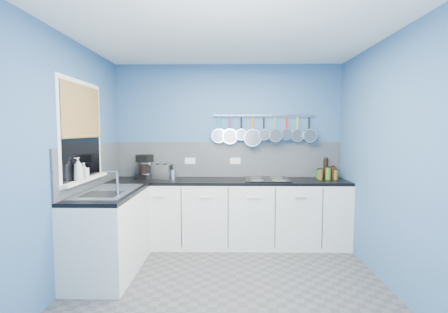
{
  "coord_description": "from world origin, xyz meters",
  "views": [
    {
      "loc": [
        0.01,
        -3.2,
        1.56
      ],
      "look_at": [
        -0.05,
        0.75,
        1.25
      ],
      "focal_mm": 26.25,
      "sensor_mm": 36.0,
      "label": 1
    }
  ],
  "objects_px": {
    "toaster": "(162,171)",
    "paper_towel": "(146,168)",
    "coffee_maker": "(144,167)",
    "soap_bottle_a": "(78,169)",
    "hob": "(267,179)",
    "canister": "(173,174)",
    "soap_bottle_b": "(84,171)"
  },
  "relations": [
    {
      "from": "toaster",
      "to": "paper_towel",
      "type": "bearing_deg",
      "value": -150.92
    },
    {
      "from": "canister",
      "to": "hob",
      "type": "bearing_deg",
      "value": -3.87
    },
    {
      "from": "soap_bottle_a",
      "to": "coffee_maker",
      "type": "relative_size",
      "value": 0.72
    },
    {
      "from": "toaster",
      "to": "hob",
      "type": "height_order",
      "value": "toaster"
    },
    {
      "from": "soap_bottle_b",
      "to": "paper_towel",
      "type": "height_order",
      "value": "soap_bottle_b"
    },
    {
      "from": "coffee_maker",
      "to": "canister",
      "type": "distance_m",
      "value": 0.4
    },
    {
      "from": "coffee_maker",
      "to": "hob",
      "type": "relative_size",
      "value": 0.56
    },
    {
      "from": "soap_bottle_b",
      "to": "hob",
      "type": "bearing_deg",
      "value": 25.05
    },
    {
      "from": "soap_bottle_b",
      "to": "toaster",
      "type": "distance_m",
      "value": 1.25
    },
    {
      "from": "toaster",
      "to": "hob",
      "type": "distance_m",
      "value": 1.47
    },
    {
      "from": "paper_towel",
      "to": "canister",
      "type": "xyz_separation_m",
      "value": [
        0.38,
        0.01,
        -0.08
      ]
    },
    {
      "from": "soap_bottle_a",
      "to": "canister",
      "type": "bearing_deg",
      "value": 57.04
    },
    {
      "from": "paper_towel",
      "to": "coffee_maker",
      "type": "relative_size",
      "value": 0.86
    },
    {
      "from": "soap_bottle_a",
      "to": "toaster",
      "type": "relative_size",
      "value": 0.8
    },
    {
      "from": "coffee_maker",
      "to": "canister",
      "type": "bearing_deg",
      "value": 20.33
    },
    {
      "from": "paper_towel",
      "to": "toaster",
      "type": "height_order",
      "value": "paper_towel"
    },
    {
      "from": "paper_towel",
      "to": "soap_bottle_a",
      "type": "bearing_deg",
      "value": -108.36
    },
    {
      "from": "toaster",
      "to": "canister",
      "type": "height_order",
      "value": "toaster"
    },
    {
      "from": "paper_towel",
      "to": "coffee_maker",
      "type": "xyz_separation_m",
      "value": [
        -0.01,
        -0.01,
        0.02
      ]
    },
    {
      "from": "soap_bottle_a",
      "to": "hob",
      "type": "distance_m",
      "value": 2.34
    },
    {
      "from": "soap_bottle_b",
      "to": "canister",
      "type": "height_order",
      "value": "soap_bottle_b"
    },
    {
      "from": "hob",
      "to": "paper_towel",
      "type": "bearing_deg",
      "value": 177.23
    },
    {
      "from": "soap_bottle_a",
      "to": "hob",
      "type": "xyz_separation_m",
      "value": [
        2.06,
        1.09,
        -0.26
      ]
    },
    {
      "from": "coffee_maker",
      "to": "hob",
      "type": "distance_m",
      "value": 1.69
    },
    {
      "from": "soap_bottle_a",
      "to": "soap_bottle_b",
      "type": "relative_size",
      "value": 1.39
    },
    {
      "from": "coffee_maker",
      "to": "toaster",
      "type": "relative_size",
      "value": 1.12
    },
    {
      "from": "soap_bottle_a",
      "to": "hob",
      "type": "height_order",
      "value": "soap_bottle_a"
    },
    {
      "from": "soap_bottle_b",
      "to": "toaster",
      "type": "bearing_deg",
      "value": 61.33
    },
    {
      "from": "soap_bottle_b",
      "to": "paper_towel",
      "type": "bearing_deg",
      "value": 69.49
    },
    {
      "from": "toaster",
      "to": "canister",
      "type": "relative_size",
      "value": 2.39
    },
    {
      "from": "soap_bottle_a",
      "to": "hob",
      "type": "relative_size",
      "value": 0.4
    },
    {
      "from": "toaster",
      "to": "hob",
      "type": "bearing_deg",
      "value": 9.64
    }
  ]
}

